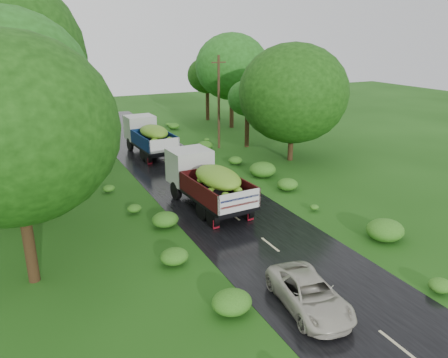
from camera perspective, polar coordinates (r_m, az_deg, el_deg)
ground at (r=18.78m, az=12.61°, el=-13.40°), size 120.00×120.00×0.00m
road at (r=22.36m, az=4.70°, el=-7.49°), size 6.50×80.00×0.02m
road_lines at (r=23.13m, az=3.44°, el=-6.49°), size 0.12×69.60×0.00m
truck_near at (r=25.57m, az=-2.45°, el=0.01°), size 2.96×7.21×2.97m
truck_far at (r=37.50m, az=-9.89°, el=5.73°), size 2.80×7.10×2.94m
car at (r=17.02m, az=11.07°, el=-14.52°), size 2.50×4.45×1.18m
utility_pole at (r=38.44m, az=-0.69°, el=10.07°), size 1.41×0.25×8.05m
trees_left at (r=32.87m, az=-26.91°, el=11.96°), size 7.52×35.37×10.63m
trees_right at (r=41.97m, az=3.24°, el=12.69°), size 5.84×22.30×8.23m
shrubs at (r=29.74m, az=-4.04°, el=-0.03°), size 11.90×44.00×0.70m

